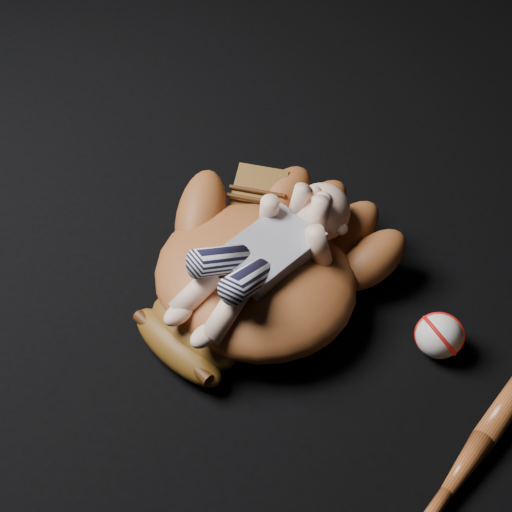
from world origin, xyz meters
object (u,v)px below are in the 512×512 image
baseball (439,335)px  baseball_bat (476,450)px  newborn_baby (257,257)px  baseball_glove (255,271)px

baseball → baseball_bat: bearing=-45.1°
baseball → newborn_baby: bearing=-158.8°
baseball_glove → newborn_baby: size_ratio=1.34×
baseball_glove → newborn_baby: bearing=-32.1°
baseball_glove → baseball_bat: size_ratio=1.25×
newborn_baby → baseball_bat: size_ratio=0.93×
newborn_baby → baseball: 0.32m
baseball_bat → baseball: size_ratio=5.26×
baseball → baseball_glove: bearing=-161.6°
baseball_glove → baseball_bat: baseball_glove is taller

